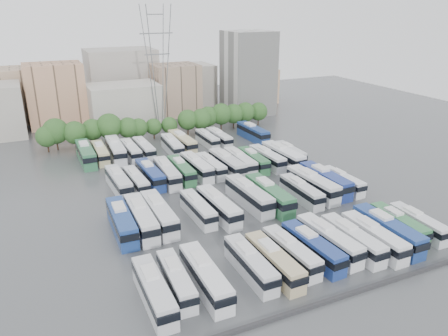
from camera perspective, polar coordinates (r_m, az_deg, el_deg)
name	(u,v)px	position (r m, az deg, el deg)	size (l,w,h in m)	color
ground	(229,197)	(82.14, 0.68, -3.78)	(220.00, 220.00, 0.00)	#424447
parapet	(343,296)	(58.00, 15.29, -15.85)	(56.00, 0.50, 0.50)	#2D2D30
tree_line	(161,122)	(117.98, -8.27, 5.94)	(63.81, 7.52, 8.13)	black
city_buildings	(111,92)	(143.93, -14.58, 9.62)	(102.00, 35.00, 20.00)	#9E998E
apartment_tower	(248,73)	(143.36, 3.17, 12.28)	(14.00, 14.00, 26.00)	silver
electricity_pylon	(158,63)	(123.30, -8.64, 13.35)	(9.00, 6.91, 33.83)	slate
bus_r0_s0	(154,291)	(54.89, -9.15, -15.56)	(2.75, 12.14, 3.80)	silver
bus_r0_s1	(176,280)	(56.68, -6.26, -14.30)	(2.85, 11.08, 3.45)	silver
bus_r0_s2	(205,276)	(56.55, -2.46, -13.97)	(2.86, 12.57, 3.94)	silver
bus_r0_s4	(250,264)	(59.26, 3.48, -12.35)	(2.59, 11.67, 3.66)	silver
bus_r0_s5	(274,261)	(59.93, 6.54, -11.99)	(2.79, 12.02, 3.76)	tan
bus_r0_s6	(291,252)	(62.35, 8.75, -10.78)	(2.97, 11.56, 3.60)	silver
bus_r0_s7	(312,247)	(63.78, 11.47, -10.10)	(3.23, 12.14, 3.77)	navy
bus_r0_s8	(329,240)	(66.02, 13.53, -9.09)	(3.34, 12.52, 3.89)	silver
bus_r0_s9	(352,239)	(67.14, 16.42, -8.91)	(2.76, 12.06, 3.77)	silver
bus_r0_s10	(373,237)	(68.66, 18.94, -8.50)	(2.71, 12.18, 3.82)	white
bus_r0_s11	(387,230)	(70.96, 20.57, -7.60)	(2.86, 13.04, 4.09)	navy
bus_r0_s12	(399,224)	(74.18, 21.85, -6.77)	(2.81, 11.16, 3.48)	#317241
bus_r0_s13	(418,223)	(75.69, 24.01, -6.57)	(2.69, 10.93, 3.41)	silver
bus_r1_s0	(122,221)	(70.77, -13.22, -6.82)	(3.21, 13.17, 4.11)	navy
bus_r1_s1	(141,218)	(71.22, -10.77, -6.42)	(3.11, 13.24, 4.14)	silver
bus_r1_s2	(159,213)	(72.18, -8.48, -5.90)	(2.90, 13.11, 4.11)	silver
bus_r1_s4	(198,209)	(73.80, -3.41, -5.31)	(2.69, 11.26, 3.52)	silver
bus_r1_s5	(219,206)	(74.02, -0.72, -5.01)	(3.32, 12.72, 3.96)	silver
bus_r1_s7	(249,195)	(77.96, 3.29, -3.56)	(3.39, 13.45, 4.19)	silver
bus_r1_s8	(269,195)	(78.37, 5.93, -3.47)	(3.05, 13.63, 4.27)	#2D693F
bus_r1_s10	(301,191)	(81.35, 10.06, -2.99)	(2.65, 11.62, 3.64)	silver
bus_r1_s11	(313,184)	(84.15, 11.51, -2.06)	(3.51, 13.53, 4.21)	silver
bus_r1_s12	(325,180)	(86.46, 13.08, -1.55)	(3.09, 13.59, 4.25)	navy
bus_r1_s13	(342,181)	(87.89, 15.18, -1.65)	(2.68, 11.05, 3.45)	silver
bus_r2_s1	(119,182)	(86.48, -13.60, -1.73)	(3.15, 12.32, 3.84)	silver
bus_r2_s2	(136,181)	(86.60, -11.41, -1.65)	(2.91, 11.15, 3.47)	silver
bus_r2_s3	(150,174)	(88.81, -9.63, -0.81)	(3.18, 12.46, 3.88)	navy
bus_r2_s4	(167,173)	(89.00, -7.45, -0.62)	(3.17, 12.60, 3.92)	silver
bus_r2_s5	(181,170)	(90.42, -5.59, -0.26)	(2.69, 11.90, 3.72)	#307040
bus_r2_s6	(197,167)	(91.78, -3.58, 0.18)	(3.14, 12.47, 3.89)	silver
bus_r2_s7	(211,166)	(92.65, -1.74, 0.29)	(2.90, 11.28, 3.51)	silver
bus_r2_s8	(227,163)	(93.10, 0.39, 0.59)	(3.23, 13.08, 4.08)	silver
bus_r2_s9	(240,161)	(94.80, 2.11, 0.88)	(2.92, 12.35, 3.86)	silver
bus_r2_s10	(254,160)	(96.06, 3.88, 1.06)	(2.97, 11.71, 3.65)	#2E6D3F
bus_r2_s11	(267,158)	(97.41, 5.66, 1.32)	(3.07, 12.12, 3.77)	silver
bus_r2_s12	(283,156)	(98.39, 7.71, 1.59)	(3.57, 13.76, 4.28)	white
bus_r2_s13	(290,153)	(101.97, 8.60, 2.00)	(2.78, 11.14, 3.47)	silver
bus_r3_s0	(86,154)	(103.86, -17.61, 1.81)	(3.02, 13.62, 4.27)	#2D6A44
bus_r3_s1	(100,153)	(104.54, -15.84, 1.95)	(2.69, 11.64, 3.64)	#C8BE8A
bus_r3_s2	(116,149)	(104.88, -13.97, 2.36)	(3.46, 13.67, 4.26)	silver
bus_r3_s3	(131,150)	(104.35, -12.08, 2.26)	(2.77, 11.71, 3.66)	silver
bus_r3_s4	(144,148)	(105.19, -10.42, 2.53)	(2.85, 11.77, 3.67)	silver
bus_r3_s6	(172,145)	(106.20, -6.78, 2.94)	(3.12, 12.16, 3.78)	silver
bus_r3_s7	(182,142)	(108.38, -5.48, 3.44)	(3.42, 13.05, 4.06)	#CABC8A
bus_r3_s9	(207,139)	(111.33, -2.20, 3.82)	(2.54, 10.93, 3.42)	silver
bus_r3_s10	(219,138)	(112.02, -0.64, 3.99)	(2.71, 11.49, 3.59)	silver
bus_r3_s13	(253,132)	(116.02, 3.79, 4.66)	(3.32, 13.09, 4.08)	navy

